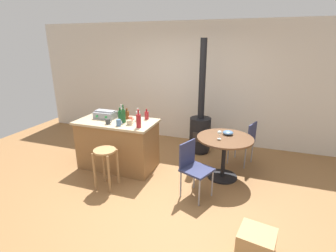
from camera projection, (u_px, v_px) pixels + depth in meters
ground_plane at (156, 185)px, 4.13m from camera, size 8.80×8.80×0.00m
back_wall at (192, 83)px, 5.75m from camera, size 8.00×0.10×2.70m
kitchen_island at (118, 144)px, 4.64m from camera, size 1.43×0.77×0.91m
wooden_stool at (105, 159)px, 3.95m from camera, size 0.35×0.35×0.66m
dining_table at (224, 147)px, 4.21m from camera, size 0.93×0.93×0.74m
folding_chair_near at (193, 165)px, 3.73m from camera, size 0.52×0.52×0.85m
folding_chair_far at (245, 140)px, 4.72m from camera, size 0.51×0.51×0.85m
wood_stove at (200, 127)px, 5.24m from camera, size 0.44×0.45×2.33m
toolbox at (105, 114)px, 4.64m from camera, size 0.38×0.27×0.15m
bottle_0 at (139, 121)px, 4.10m from camera, size 0.08×0.08×0.31m
bottle_1 at (138, 116)px, 4.51m from camera, size 0.08×0.08×0.22m
bottle_2 at (127, 115)px, 4.59m from camera, size 0.08×0.08×0.20m
bottle_3 at (121, 112)px, 4.69m from camera, size 0.08×0.08×0.24m
bottle_4 at (123, 116)px, 4.36m from camera, size 0.07×0.07×0.32m
bottle_5 at (147, 115)px, 4.57m from camera, size 0.08×0.08×0.19m
bottle_6 at (120, 115)px, 4.52m from camera, size 0.08×0.08×0.23m
cup_0 at (131, 119)px, 4.45m from camera, size 0.11×0.07×0.09m
cup_1 at (129, 122)px, 4.27m from camera, size 0.12×0.09×0.08m
cup_2 at (119, 123)px, 4.21m from camera, size 0.12×0.08×0.11m
cup_3 at (108, 121)px, 4.31m from camera, size 0.12×0.08×0.09m
cup_4 at (99, 113)px, 4.86m from camera, size 0.12×0.08×0.08m
wine_glass at (220, 133)px, 4.06m from camera, size 0.07×0.07×0.14m
serving_bowl at (228, 133)px, 4.27m from camera, size 0.18×0.18×0.07m
cardboard_box at (256, 243)px, 2.74m from camera, size 0.44×0.42×0.29m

